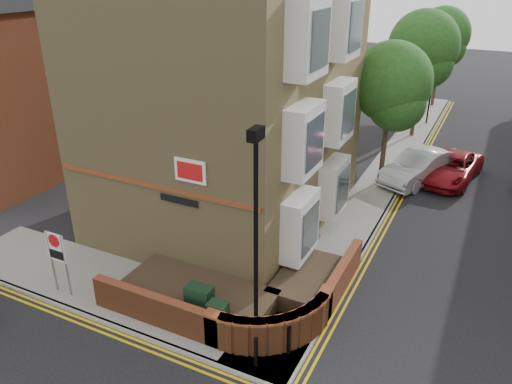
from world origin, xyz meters
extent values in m
plane|color=black|center=(0.00, 0.00, 0.00)|extent=(120.00, 120.00, 0.00)
cube|color=gray|center=(-3.50, 1.50, 0.06)|extent=(13.00, 3.00, 0.12)
cube|color=gray|center=(2.00, 16.00, 0.06)|extent=(2.00, 32.00, 0.12)
cube|color=gray|center=(-3.50, 0.00, 0.06)|extent=(13.00, 0.15, 0.12)
cube|color=gray|center=(3.00, 16.00, 0.06)|extent=(0.15, 32.00, 0.12)
cube|color=gold|center=(-3.50, -0.25, 0.01)|extent=(13.00, 0.28, 0.01)
cube|color=gold|center=(3.25, 16.00, 0.01)|extent=(0.28, 32.00, 0.01)
cube|color=#947F4E|center=(-3.00, 8.00, 5.62)|extent=(8.00, 10.00, 11.00)
cube|color=brown|center=(-3.00, 2.97, 3.32)|extent=(7.80, 0.06, 0.15)
cube|color=white|center=(-1.50, 2.96, 4.12)|extent=(1.10, 0.05, 0.75)
cube|color=black|center=(-2.00, 2.96, 3.02)|extent=(1.40, 0.04, 0.22)
cylinder|color=black|center=(1.60, 1.20, 3.12)|extent=(0.12, 0.12, 6.00)
cylinder|color=black|center=(1.60, 1.20, 0.52)|extent=(0.20, 0.20, 0.80)
cube|color=black|center=(1.60, 1.20, 6.27)|extent=(0.25, 0.50, 0.30)
cube|color=black|center=(-0.30, 1.30, 0.72)|extent=(0.80, 0.45, 1.20)
cube|color=black|center=(0.50, 1.00, 0.67)|extent=(0.55, 0.40, 1.10)
cylinder|color=black|center=(2.00, 0.40, 0.57)|extent=(0.11, 0.11, 0.90)
cylinder|color=black|center=(2.60, 1.20, 0.57)|extent=(0.11, 0.11, 0.90)
cylinder|color=slate|center=(-5.30, 0.50, 1.22)|extent=(0.06, 0.06, 2.20)
cylinder|color=slate|center=(-4.70, 0.50, 1.22)|extent=(0.06, 0.06, 2.20)
cube|color=white|center=(-5.00, 0.50, 1.82)|extent=(0.72, 0.04, 1.00)
cylinder|color=red|center=(-5.00, 0.47, 2.07)|extent=(0.44, 0.02, 0.44)
cube|color=brown|center=(-15.00, 8.00, 4.00)|extent=(6.00, 10.00, 8.00)
cylinder|color=#382B1E|center=(2.00, 14.00, 2.40)|extent=(0.24, 0.24, 4.55)
sphere|color=#1E4D19|center=(2.00, 14.00, 5.00)|extent=(3.64, 3.64, 3.64)
sphere|color=#1E4D19|center=(2.40, 13.70, 4.15)|extent=(2.60, 2.60, 2.60)
sphere|color=#1E4D19|center=(1.70, 14.40, 4.54)|extent=(2.86, 2.86, 2.86)
cylinder|color=#382B1E|center=(2.00, 22.00, 2.64)|extent=(0.24, 0.24, 5.04)
sphere|color=#1E4D19|center=(2.00, 22.00, 5.52)|extent=(4.03, 4.03, 4.03)
sphere|color=#1E4D19|center=(2.40, 21.70, 4.58)|extent=(2.88, 2.88, 2.88)
sphere|color=#1E4D19|center=(1.70, 22.40, 5.02)|extent=(3.17, 3.17, 3.17)
cylinder|color=#382B1E|center=(2.00, 30.00, 2.50)|extent=(0.24, 0.24, 4.76)
sphere|color=#1E4D19|center=(2.00, 30.00, 5.22)|extent=(3.81, 3.81, 3.81)
sphere|color=#1E4D19|center=(2.40, 29.70, 4.34)|extent=(2.72, 2.72, 2.72)
sphere|color=#1E4D19|center=(1.70, 30.40, 4.74)|extent=(2.99, 2.99, 2.99)
cylinder|color=black|center=(2.40, 25.00, 1.72)|extent=(0.10, 0.10, 3.20)
imported|color=black|center=(2.40, 25.00, 3.82)|extent=(0.20, 0.16, 1.00)
imported|color=#AEB3B7|center=(3.60, 15.10, 0.78)|extent=(3.38, 5.03, 1.57)
imported|color=maroon|center=(4.97, 16.00, 0.67)|extent=(2.91, 5.07, 1.33)
camera|label=1|loc=(6.50, -8.65, 9.90)|focal=35.00mm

